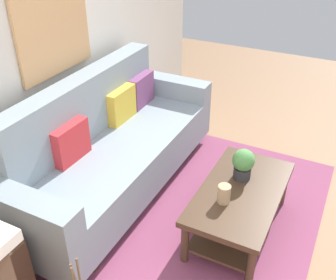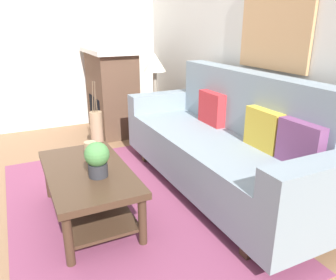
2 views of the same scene
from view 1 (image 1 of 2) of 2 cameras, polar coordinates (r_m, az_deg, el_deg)
ground_plane at (r=3.36m, az=12.97°, el=-14.13°), size 9.20×9.20×0.00m
wall_back at (r=3.47m, az=-17.57°, el=13.25°), size 5.20×0.10×2.70m
area_rug at (r=3.45m, az=4.84°, el=-11.65°), size 2.69×1.83×0.01m
couch at (r=3.58m, az=-8.19°, el=-1.30°), size 2.38×0.84×1.08m
throw_pillow_crimson at (r=3.28m, az=-13.99°, el=-0.31°), size 0.36×0.13×0.32m
throw_pillow_mustard at (r=3.79m, az=-6.86°, el=5.09°), size 0.36×0.13×0.32m
throw_pillow_plum at (r=4.08m, az=-3.98°, el=7.24°), size 0.36×0.13×0.32m
coffee_table at (r=3.21m, az=10.36°, el=-8.71°), size 1.10×0.60×0.43m
tabletop_vase at (r=2.96m, az=8.12°, el=-7.74°), size 0.10×0.10×0.15m
potted_plant_tabletop at (r=3.18m, az=10.83°, el=-3.34°), size 0.18×0.18×0.26m
framed_painting at (r=3.43m, az=-16.24°, el=15.44°), size 0.84×0.03×0.77m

